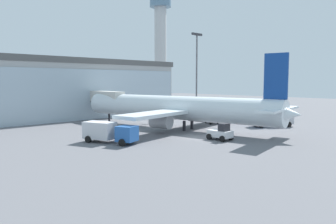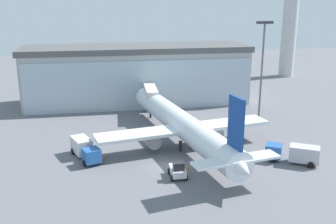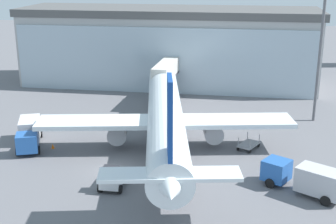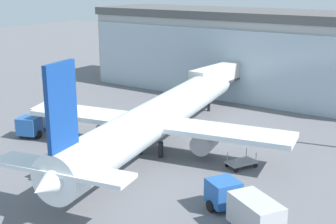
% 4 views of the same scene
% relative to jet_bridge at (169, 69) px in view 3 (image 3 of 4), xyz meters
% --- Properties ---
extents(ground, '(240.00, 240.00, 0.00)m').
position_rel_jet_bridge_xyz_m(ground, '(-1.48, -26.87, -4.55)').
color(ground, slate).
extents(terminal_building, '(49.05, 14.04, 12.67)m').
position_rel_jet_bridge_xyz_m(terminal_building, '(-1.48, 9.21, 1.79)').
color(terminal_building, '#A4A4A4').
rests_on(terminal_building, ground).
extents(jet_bridge, '(2.98, 14.18, 5.92)m').
position_rel_jet_bridge_xyz_m(jet_bridge, '(0.00, 0.00, 0.00)').
color(jet_bridge, beige).
rests_on(jet_bridge, ground).
extents(apron_light_mast, '(3.20, 0.40, 18.58)m').
position_rel_jet_bridge_xyz_m(apron_light_mast, '(20.29, -7.82, 6.49)').
color(apron_light_mast, '#59595E').
rests_on(apron_light_mast, ground).
extents(airplane, '(28.16, 40.11, 11.68)m').
position_rel_jet_bridge_xyz_m(airplane, '(2.45, -19.15, -1.06)').
color(airplane, white).
rests_on(airplane, ground).
extents(catering_truck, '(4.61, 7.61, 2.65)m').
position_rel_jet_bridge_xyz_m(catering_truck, '(-12.65, -21.64, -3.08)').
color(catering_truck, '#2659A5').
rests_on(catering_truck, ground).
extents(fuel_truck, '(7.38, 5.66, 2.65)m').
position_rel_jet_bridge_xyz_m(fuel_truck, '(16.60, -28.86, -3.08)').
color(fuel_truck, '#2659A5').
rests_on(fuel_truck, ground).
extents(baggage_cart, '(2.69, 3.22, 1.50)m').
position_rel_jet_bridge_xyz_m(baggage_cart, '(11.78, -19.04, -4.05)').
color(baggage_cart, gray).
rests_on(baggage_cart, ground).
extents(pushback_tug, '(2.20, 3.23, 2.30)m').
position_rel_jet_bridge_xyz_m(pushback_tug, '(-0.61, -30.47, -3.57)').
color(pushback_tug, silver).
rests_on(pushback_tug, ground).
extents(safety_cone_nose, '(0.36, 0.36, 0.55)m').
position_rel_jet_bridge_xyz_m(safety_cone_nose, '(1.32, -28.45, -4.27)').
color(safety_cone_nose, orange).
rests_on(safety_cone_nose, ground).
extents(safety_cone_wingtip, '(0.36, 0.36, 0.55)m').
position_rel_jet_bridge_xyz_m(safety_cone_wingtip, '(-9.71, -22.21, -4.27)').
color(safety_cone_wingtip, orange).
rests_on(safety_cone_wingtip, ground).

